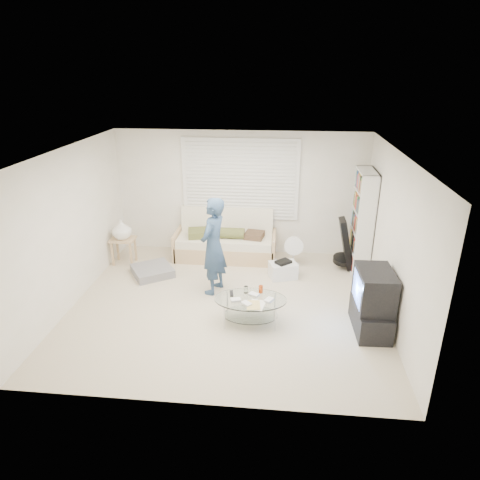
# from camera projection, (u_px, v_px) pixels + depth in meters

# --- Properties ---
(ground) EXTENTS (5.00, 5.00, 0.00)m
(ground) POSITION_uv_depth(u_px,v_px,m) (227.00, 304.00, 7.03)
(ground) COLOR #BAAB91
(ground) RESTS_ON ground
(room_shell) EXTENTS (5.02, 4.52, 2.51)m
(room_shell) POSITION_uv_depth(u_px,v_px,m) (230.00, 201.00, 6.85)
(room_shell) COLOR silver
(room_shell) RESTS_ON ground
(window_blinds) EXTENTS (2.32, 0.08, 1.62)m
(window_blinds) POSITION_uv_depth(u_px,v_px,m) (240.00, 179.00, 8.47)
(window_blinds) COLOR silver
(window_blinds) RESTS_ON ground
(futon_sofa) EXTENTS (2.01, 0.81, 0.98)m
(futon_sofa) POSITION_uv_depth(u_px,v_px,m) (226.00, 242.00, 8.65)
(futon_sofa) COLOR tan
(futon_sofa) RESTS_ON ground
(grey_floor_pillow) EXTENTS (0.94, 0.94, 0.15)m
(grey_floor_pillow) POSITION_uv_depth(u_px,v_px,m) (152.00, 271.00, 8.01)
(grey_floor_pillow) COLOR slate
(grey_floor_pillow) RESTS_ON ground
(side_table) EXTENTS (0.46, 0.37, 0.91)m
(side_table) POSITION_uv_depth(u_px,v_px,m) (122.00, 231.00, 8.26)
(side_table) COLOR tan
(side_table) RESTS_ON ground
(bookshelf) EXTENTS (0.30, 0.81, 1.93)m
(bookshelf) POSITION_uv_depth(u_px,v_px,m) (362.00, 222.00, 7.91)
(bookshelf) COLOR white
(bookshelf) RESTS_ON ground
(guitar_case) EXTENTS (0.38, 0.37, 0.99)m
(guitar_case) POSITION_uv_depth(u_px,v_px,m) (345.00, 247.00, 8.12)
(guitar_case) COLOR black
(guitar_case) RESTS_ON ground
(floor_fan) EXTENTS (0.37, 0.25, 0.62)m
(floor_fan) POSITION_uv_depth(u_px,v_px,m) (294.00, 249.00, 8.26)
(floor_fan) COLOR white
(floor_fan) RESTS_ON ground
(storage_bin) EXTENTS (0.57, 0.47, 0.34)m
(storage_bin) POSITION_uv_depth(u_px,v_px,m) (283.00, 270.00, 7.87)
(storage_bin) COLOR white
(storage_bin) RESTS_ON ground
(tv_unit) EXTENTS (0.52, 0.90, 0.96)m
(tv_unit) POSITION_uv_depth(u_px,v_px,m) (372.00, 302.00, 6.19)
(tv_unit) COLOR black
(tv_unit) RESTS_ON ground
(coffee_table) EXTENTS (1.11, 0.72, 0.53)m
(coffee_table) POSITION_uv_depth(u_px,v_px,m) (251.00, 303.00, 6.43)
(coffee_table) COLOR silver
(coffee_table) RESTS_ON ground
(standing_person) EXTENTS (0.57, 0.71, 1.69)m
(standing_person) POSITION_uv_depth(u_px,v_px,m) (213.00, 246.00, 7.14)
(standing_person) COLOR navy
(standing_person) RESTS_ON ground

